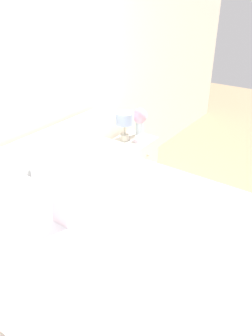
# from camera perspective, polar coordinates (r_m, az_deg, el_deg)

# --- Properties ---
(ground_plane) EXTENTS (12.00, 12.00, 0.00)m
(ground_plane) POSITION_cam_1_polar(r_m,az_deg,el_deg) (3.10, -16.16, -11.85)
(ground_plane) COLOR tan
(bed) EXTENTS (1.87, 2.11, 0.95)m
(bed) POSITION_cam_1_polar(r_m,az_deg,el_deg) (2.35, -0.93, -15.73)
(bed) COLOR beige
(bed) RESTS_ON ground_plane
(nightstand) EXTENTS (0.46, 0.40, 0.55)m
(nightstand) POSITION_cam_1_polar(r_m,az_deg,el_deg) (3.59, 1.09, 0.91)
(nightstand) COLOR silver
(nightstand) RESTS_ON ground_plane
(table_lamp) EXTENTS (0.19, 0.19, 0.30)m
(table_lamp) POSITION_cam_1_polar(r_m,az_deg,el_deg) (3.39, -0.23, 8.22)
(table_lamp) COLOR beige
(table_lamp) RESTS_ON nightstand
(flower_vase) EXTENTS (0.16, 0.16, 0.30)m
(flower_vase) POSITION_cam_1_polar(r_m,az_deg,el_deg) (3.53, 2.43, 8.56)
(flower_vase) COLOR silver
(flower_vase) RESTS_ON nightstand
(teacup) EXTENTS (0.13, 0.13, 0.05)m
(teacup) POSITION_cam_1_polar(r_m,az_deg,el_deg) (3.44, 2.26, 5.06)
(teacup) COLOR white
(teacup) RESTS_ON nightstand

